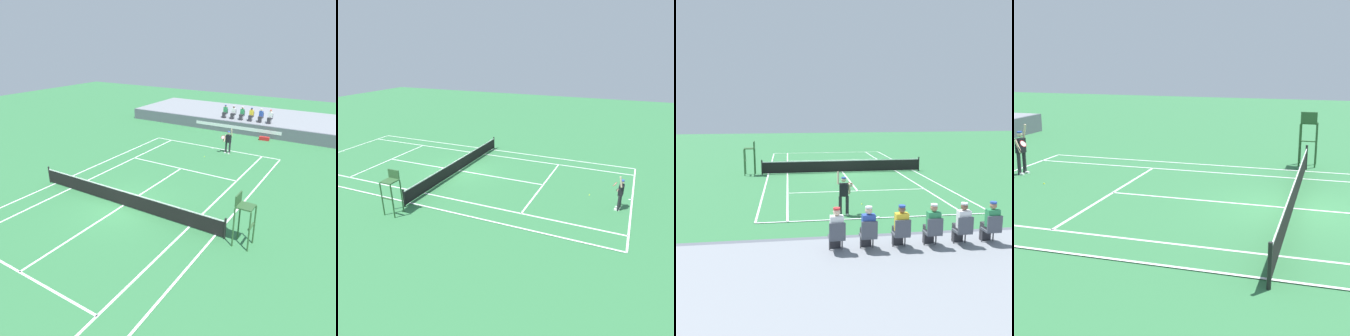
{
  "view_description": "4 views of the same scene",
  "coord_description": "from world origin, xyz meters",
  "views": [
    {
      "loc": [
        10.37,
        -12.02,
        8.55
      ],
      "look_at": [
        0.46,
        3.93,
        1.0
      ],
      "focal_mm": 34.57,
      "sensor_mm": 36.0,
      "label": 1
    },
    {
      "loc": [
        17.97,
        11.45,
        8.43
      ],
      "look_at": [
        0.46,
        3.93,
        1.0
      ],
      "focal_mm": 32.95,
      "sensor_mm": 36.0,
      "label": 2
    },
    {
      "loc": [
        3.98,
        28.33,
        5.13
      ],
      "look_at": [
        0.46,
        3.93,
        1.0
      ],
      "focal_mm": 41.29,
      "sensor_mm": 36.0,
      "label": 3
    },
    {
      "loc": [
        -15.98,
        -1.16,
        4.95
      ],
      "look_at": [
        0.46,
        3.93,
        1.0
      ],
      "focal_mm": 53.84,
      "sensor_mm": 36.0,
      "label": 4
    }
  ],
  "objects": [
    {
      "name": "umpire_chair",
      "position": [
        6.72,
        0.0,
        1.56
      ],
      "size": [
        0.77,
        0.77,
        2.44
      ],
      "color": "#2D562D",
      "rests_on": "ground"
    },
    {
      "name": "ground_plane",
      "position": [
        0.0,
        0.0,
        0.0
      ],
      "size": [
        80.0,
        80.0,
        0.0
      ],
      "primitive_type": "plane",
      "color": "#337542"
    },
    {
      "name": "tennis_player",
      "position": [
        1.52,
        11.21,
        0.99
      ],
      "size": [
        0.8,
        0.62,
        2.08
      ],
      "color": "#232328",
      "rests_on": "ground"
    },
    {
      "name": "net",
      "position": [
        0.0,
        0.0,
        0.52
      ],
      "size": [
        11.98,
        0.1,
        1.07
      ],
      "color": "black",
      "rests_on": "ground"
    },
    {
      "name": "tennis_ball",
      "position": [
        0.33,
        9.45,
        0.03
      ],
      "size": [
        0.07,
        0.07,
        0.07
      ],
      "primitive_type": "sphere",
      "color": "#D1E533",
      "rests_on": "ground"
    },
    {
      "name": "court",
      "position": [
        0.0,
        0.0,
        0.01
      ],
      "size": [
        11.08,
        23.88,
        0.03
      ],
      "color": "#337542",
      "rests_on": "ground"
    }
  ]
}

